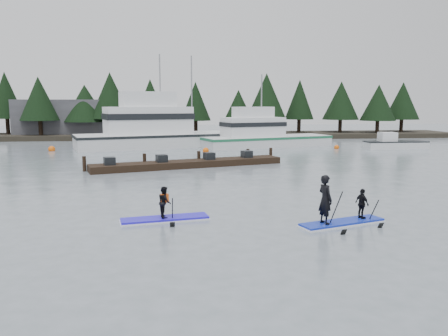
{
  "coord_description": "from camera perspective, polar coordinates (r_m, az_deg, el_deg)",
  "views": [
    {
      "loc": [
        -2.42,
        -16.13,
        4.32
      ],
      "look_at": [
        0.0,
        6.0,
        1.1
      ],
      "focal_mm": 35.0,
      "sensor_mm": 36.0,
      "label": 1
    }
  ],
  "objects": [
    {
      "name": "paddleboard_solo",
      "position": [
        16.66,
        -7.74,
        -5.49
      ],
      "size": [
        3.36,
        1.38,
        1.79
      ],
      "rotation": [
        0.0,
        0.0,
        0.18
      ],
      "color": "#2217DA",
      "rests_on": "ground"
    },
    {
      "name": "treeline",
      "position": [
        58.34,
        -3.86,
        3.97
      ],
      "size": [
        60.0,
        4.0,
        8.0
      ],
      "primitive_type": null,
      "color": "black",
      "rests_on": "ground"
    },
    {
      "name": "buoy_c",
      "position": [
        44.96,
        14.49,
        2.46
      ],
      "size": [
        0.49,
        0.49,
        0.49
      ],
      "primitive_type": "sphere",
      "color": "#E65A0B",
      "rests_on": "ground"
    },
    {
      "name": "floating_dock",
      "position": [
        30.76,
        -4.53,
        0.56
      ],
      "size": [
        13.6,
        5.84,
        0.46
      ],
      "primitive_type": "cube",
      "rotation": [
        0.0,
        0.0,
        0.3
      ],
      "color": "black",
      "rests_on": "ground"
    },
    {
      "name": "paddleboard_duo",
      "position": [
        16.39,
        14.72,
        -5.02
      ],
      "size": [
        3.4,
        1.78,
        2.39
      ],
      "rotation": [
        0.0,
        0.0,
        0.32
      ],
      "color": "#1228AC",
      "rests_on": "ground"
    },
    {
      "name": "far_shore",
      "position": [
        58.32,
        -3.86,
        4.27
      ],
      "size": [
        70.0,
        8.0,
        0.6
      ],
      "primitive_type": "cube",
      "color": "#2D281E",
      "rests_on": "ground"
    },
    {
      "name": "skiff",
      "position": [
        47.18,
        21.51,
        2.84
      ],
      "size": [
        6.15,
        1.92,
        0.71
      ],
      "primitive_type": "cube",
      "rotation": [
        0.0,
        0.0,
        0.01
      ],
      "color": "silver",
      "rests_on": "ground"
    },
    {
      "name": "fishing_boat_medium",
      "position": [
        45.92,
        5.16,
        3.54
      ],
      "size": [
        14.34,
        7.98,
        8.31
      ],
      "rotation": [
        0.0,
        0.0,
        0.31
      ],
      "color": "silver",
      "rests_on": "ground"
    },
    {
      "name": "waterfront_building",
      "position": [
        61.26,
        -17.24,
        6.17
      ],
      "size": [
        18.0,
        6.0,
        5.0
      ],
      "primitive_type": "cube",
      "color": "#4C4C51",
      "rests_on": "ground"
    },
    {
      "name": "fishing_boat_large",
      "position": [
        46.01,
        -7.78,
        3.79
      ],
      "size": [
        19.69,
        10.76,
        10.57
      ],
      "rotation": [
        0.0,
        0.0,
        0.31
      ],
      "color": "silver",
      "rests_on": "ground"
    },
    {
      "name": "buoy_b",
      "position": [
        40.24,
        -2.39,
        2.06
      ],
      "size": [
        0.57,
        0.57,
        0.57
      ],
      "primitive_type": "sphere",
      "color": "#E65A0B",
      "rests_on": "ground"
    },
    {
      "name": "buoy_a",
      "position": [
        44.38,
        -21.57,
        2.07
      ],
      "size": [
        0.63,
        0.63,
        0.63
      ],
      "primitive_type": "sphere",
      "color": "#E65A0B",
      "rests_on": "ground"
    },
    {
      "name": "ground",
      "position": [
        16.88,
        2.23,
        -6.61
      ],
      "size": [
        160.0,
        160.0,
        0.0
      ],
      "primitive_type": "plane",
      "color": "slate",
      "rests_on": "ground"
    }
  ]
}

